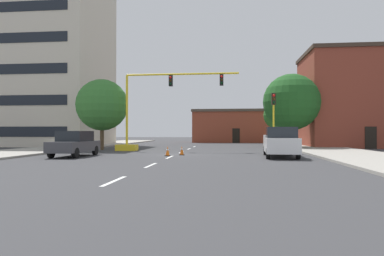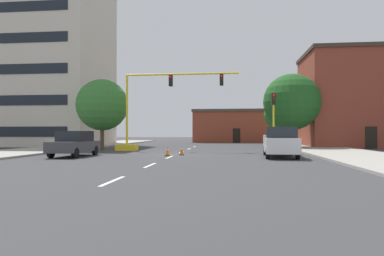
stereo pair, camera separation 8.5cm
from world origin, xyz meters
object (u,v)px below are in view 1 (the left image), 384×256
Objects in this scene: tree_right_far at (277,115)px; traffic_cone_roadside_b at (182,150)px; traffic_light_pole_right at (274,109)px; traffic_cone_roadside_a at (168,151)px; traffic_signal_gantry at (143,124)px; sedan_dark_gray_near_left at (75,143)px; tree_right_mid at (291,102)px; tree_left_near at (102,105)px; pickup_truck_white at (280,142)px.

traffic_cone_roadside_b is at bearing -113.73° from tree_right_far.
tree_right_far reaches higher than traffic_light_pole_right.
traffic_cone_roadside_b is at bearing 50.29° from traffic_cone_roadside_a.
traffic_signal_gantry reaches higher than tree_right_far.
traffic_light_pole_right reaches higher than sedan_dark_gray_near_left.
sedan_dark_gray_near_left is (-14.04, -5.74, -2.64)m from traffic_light_pole_right.
tree_right_far is at bearing 89.45° from tree_right_mid.
tree_left_near reaches higher than traffic_cone_roadside_b.
sedan_dark_gray_near_left is (-2.89, -7.37, -1.46)m from traffic_signal_gantry.
pickup_truck_white is at bearing 3.80° from sedan_dark_gray_near_left.
traffic_signal_gantry is 1.64× the size of tree_left_near.
tree_left_near is (-15.38, 2.80, 0.66)m from traffic_light_pole_right.
tree_right_far is 26.09m from traffic_cone_roadside_a.
tree_left_near is at bearing 169.67° from traffic_light_pole_right.
pickup_truck_white is 8.08× the size of traffic_cone_roadside_b.
tree_right_far is at bearing 50.87° from traffic_signal_gantry.
tree_right_mid is 11.14× the size of traffic_cone_roadside_a.
tree_left_near is 9.63× the size of traffic_cone_roadside_a.
traffic_cone_roadside_a is 1.34m from traffic_cone_roadside_b.
pickup_truck_white is 6.93m from traffic_cone_roadside_b.
pickup_truck_white is at bearing -10.48° from traffic_cone_roadside_b.
traffic_cone_roadside_b is at bearing -130.51° from tree_right_mid.
traffic_light_pole_right is at bearing 27.12° from traffic_cone_roadside_b.
traffic_cone_roadside_b is at bearing -37.14° from tree_left_near.
pickup_truck_white reaches higher than traffic_cone_roadside_b.
traffic_cone_roadside_b is at bearing 169.52° from pickup_truck_white.
traffic_signal_gantry is at bearing -15.51° from tree_left_near.
traffic_signal_gantry is 15.79× the size of traffic_cone_roadside_a.
tree_left_near is at bearing 164.49° from traffic_signal_gantry.
tree_right_mid is 13.58m from pickup_truck_white.
tree_right_far is 0.87× the size of tree_left_near.
pickup_truck_white is at bearing -92.20° from traffic_light_pole_right.
sedan_dark_gray_near_left is at bearing -81.08° from tree_left_near.
tree_right_far is 24.81m from traffic_cone_roadside_b.
tree_left_near reaches higher than traffic_light_pole_right.
traffic_signal_gantry reaches higher than tree_left_near.
tree_right_far is at bearing 81.23° from traffic_light_pole_right.
traffic_cone_roadside_b is at bearing -152.88° from traffic_light_pole_right.
traffic_signal_gantry reaches higher than traffic_light_pole_right.
traffic_cone_roadside_a is at bearing -130.44° from tree_right_mid.
traffic_light_pole_right is at bearing -10.33° from tree_left_near.
tree_right_mid is at bearing 49.49° from traffic_cone_roadside_b.
tree_right_mid is (-0.11, -11.04, 0.84)m from tree_right_far.
traffic_signal_gantry reaches higher than pickup_truck_white.
traffic_signal_gantry reaches higher than traffic_cone_roadside_a.
traffic_cone_roadside_b is (-9.78, -11.44, -4.39)m from tree_right_mid.
sedan_dark_gray_near_left is at bearing -169.57° from traffic_cone_roadside_a.
tree_left_near reaches higher than sedan_dark_gray_near_left.
tree_left_near is 11.26m from traffic_cone_roadside_a.
tree_left_near is 11.23m from traffic_cone_roadside_b.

